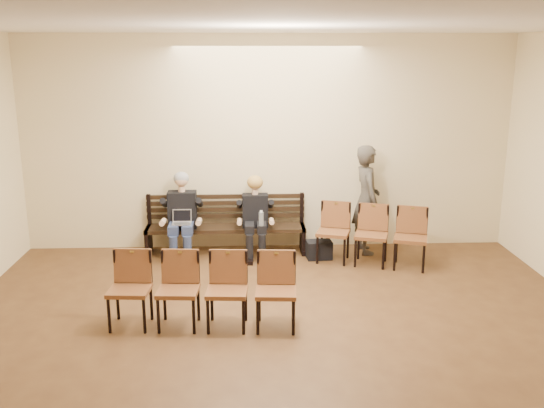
{
  "coord_description": "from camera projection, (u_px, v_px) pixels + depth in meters",
  "views": [
    {
      "loc": [
        -0.36,
        -4.84,
        3.24
      ],
      "look_at": [
        0.03,
        4.05,
        0.97
      ],
      "focal_mm": 40.0,
      "sensor_mm": 36.0,
      "label": 1
    }
  ],
  "objects": [
    {
      "name": "room_walls",
      "position": [
        284.0,
        128.0,
        5.64
      ],
      "size": [
        8.02,
        10.01,
        3.51
      ],
      "color": "beige",
      "rests_on": "ground"
    },
    {
      "name": "seated_man",
      "position": [
        182.0,
        215.0,
        9.66
      ],
      "size": [
        0.56,
        0.78,
        1.35
      ],
      "primitive_type": null,
      "color": "black",
      "rests_on": "ground"
    },
    {
      "name": "chair_row_back",
      "position": [
        202.0,
        291.0,
        7.19
      ],
      "size": [
        2.26,
        0.66,
        0.92
      ],
      "primitive_type": "cube",
      "rotation": [
        0.0,
        0.0,
        -0.07
      ],
      "color": "brown",
      "rests_on": "ground"
    },
    {
      "name": "seated_woman",
      "position": [
        255.0,
        220.0,
        9.73
      ],
      "size": [
        0.51,
        0.7,
        1.18
      ],
      "primitive_type": null,
      "color": "black",
      "rests_on": "ground"
    },
    {
      "name": "passerby",
      "position": [
        367.0,
        191.0,
        9.77
      ],
      "size": [
        0.56,
        0.79,
        2.04
      ],
      "primitive_type": "imported",
      "rotation": [
        0.0,
        0.0,
        1.67
      ],
      "color": "#3A352F",
      "rests_on": "ground"
    },
    {
      "name": "bag",
      "position": [
        319.0,
        250.0,
        9.66
      ],
      "size": [
        0.42,
        0.3,
        0.29
      ],
      "primitive_type": "cube",
      "rotation": [
        0.0,
        0.0,
        0.09
      ],
      "color": "black",
      "rests_on": "ground"
    },
    {
      "name": "water_bottle",
      "position": [
        261.0,
        226.0,
        9.45
      ],
      "size": [
        0.09,
        0.09,
        0.25
      ],
      "primitive_type": "cylinder",
      "rotation": [
        0.0,
        0.0,
        0.2
      ],
      "color": "silver",
      "rests_on": "bench"
    },
    {
      "name": "bench",
      "position": [
        226.0,
        240.0,
        9.92
      ],
      "size": [
        2.6,
        0.9,
        0.45
      ],
      "primitive_type": "cube",
      "color": "black",
      "rests_on": "ground"
    },
    {
      "name": "laptop",
      "position": [
        182.0,
        226.0,
        9.49
      ],
      "size": [
        0.33,
        0.27,
        0.22
      ],
      "primitive_type": "cube",
      "rotation": [
        0.0,
        0.0,
        0.14
      ],
      "color": "silver",
      "rests_on": "bench"
    },
    {
      "name": "chair_row_front",
      "position": [
        371.0,
        236.0,
        9.32
      ],
      "size": [
        1.75,
        0.99,
        0.93
      ],
      "primitive_type": "cube",
      "rotation": [
        0.0,
        0.0,
        -0.31
      ],
      "color": "brown",
      "rests_on": "ground"
    }
  ]
}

